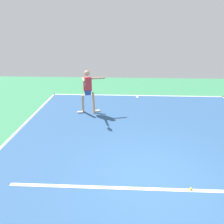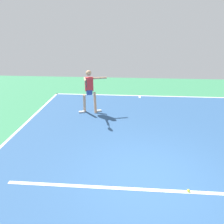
% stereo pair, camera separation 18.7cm
% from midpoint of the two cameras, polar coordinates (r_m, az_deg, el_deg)
% --- Properties ---
extents(ground_plane, '(22.03, 22.03, 0.00)m').
position_cam_midpoint_polar(ground_plane, '(5.70, 9.77, -16.88)').
color(ground_plane, '#388456').
extents(court_surface, '(9.20, 13.72, 0.00)m').
position_cam_midpoint_polar(court_surface, '(5.70, 9.77, -16.87)').
color(court_surface, '#2D5484').
rests_on(court_surface, ground_plane).
extents(court_line_baseline_near, '(9.20, 0.10, 0.01)m').
position_cam_midpoint_polar(court_line_baseline_near, '(11.78, 6.14, 4.35)').
color(court_line_baseline_near, white).
rests_on(court_line_baseline_near, ground_plane).
extents(court_line_service, '(6.90, 0.10, 0.01)m').
position_cam_midpoint_polar(court_line_service, '(5.41, 10.24, -19.36)').
color(court_line_service, white).
rests_on(court_line_service, ground_plane).
extents(court_line_centre_mark, '(0.10, 0.30, 0.01)m').
position_cam_midpoint_polar(court_line_centre_mark, '(11.59, 6.19, 4.05)').
color(court_line_centre_mark, white).
rests_on(court_line_centre_mark, ground_plane).
extents(tennis_player, '(1.21, 1.34, 1.85)m').
position_cam_midpoint_polar(tennis_player, '(9.12, -6.96, 6.06)').
color(tennis_player, tan).
rests_on(tennis_player, ground_plane).
extents(tennis_ball_far_corner, '(0.07, 0.07, 0.07)m').
position_cam_midpoint_polar(tennis_ball_far_corner, '(5.56, 19.12, -18.63)').
color(tennis_ball_far_corner, yellow).
rests_on(tennis_ball_far_corner, ground_plane).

